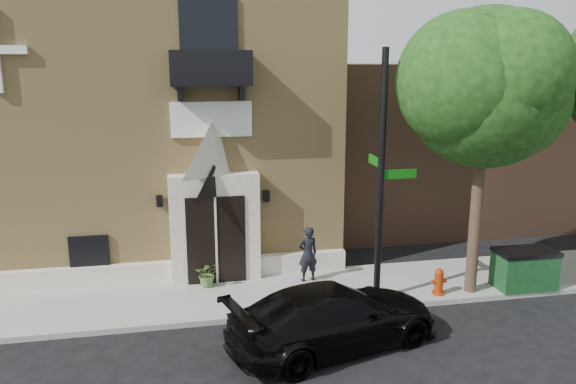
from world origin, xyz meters
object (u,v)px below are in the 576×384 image
object	(u,v)px
fire_hydrant	(439,282)
dumpster	(524,268)
pedestrian_near	(308,254)
street_sign	(381,178)
black_sedan	(335,317)

from	to	relation	value
fire_hydrant	dumpster	distance (m)	2.65
dumpster	pedestrian_near	xyz separation A→B (m)	(-6.00, 1.68, 0.26)
fire_hydrant	street_sign	bearing A→B (deg)	177.29
pedestrian_near	dumpster	bearing A→B (deg)	155.60
black_sedan	pedestrian_near	size ratio (longest dim) A/B	3.09
black_sedan	street_sign	xyz separation A→B (m)	(1.81, 2.10, 2.78)
black_sedan	pedestrian_near	xyz separation A→B (m)	(0.22, 3.70, 0.24)
fire_hydrant	dumpster	size ratio (longest dim) A/B	0.43
fire_hydrant	dumpster	xyz separation A→B (m)	(2.64, 0.01, 0.20)
dumpster	pedestrian_near	distance (m)	6.24
black_sedan	dumpster	size ratio (longest dim) A/B	2.98
black_sedan	fire_hydrant	bearing A→B (deg)	-77.00
street_sign	dumpster	bearing A→B (deg)	-0.28
dumpster	black_sedan	bearing A→B (deg)	-161.22
black_sedan	dumpster	distance (m)	6.55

